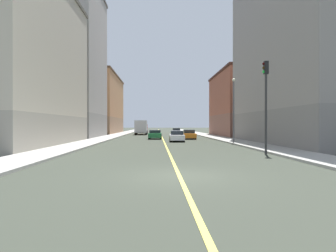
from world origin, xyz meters
TOP-DOWN VIEW (x-y plane):
  - ground_plane at (0.00, 0.00)m, footprint 400.00×400.00m
  - sidewalk_left at (8.65, 49.00)m, footprint 3.11×168.00m
  - sidewalk_right at (-8.65, 49.00)m, footprint 3.11×168.00m
  - lane_center_stripe at (0.00, 49.00)m, footprint 0.16×154.00m
  - building_left_near at (14.21, 19.11)m, footprint 8.31×22.96m
  - building_left_mid at (14.21, 40.78)m, footprint 8.31×17.92m
  - building_right_corner at (-14.21, 17.61)m, footprint 8.31×20.56m
  - building_right_midblock at (-14.21, 36.23)m, footprint 8.31×15.20m
  - building_right_distant at (-14.21, 58.62)m, footprint 8.31×24.26m
  - traffic_light_left_near at (6.68, 8.26)m, footprint 0.40×0.32m
  - street_lamp_left_near at (7.69, 20.48)m, footprint 0.36×0.36m
  - car_yellow at (-4.11, 61.64)m, footprint 2.02×4.47m
  - car_silver at (3.56, 54.15)m, footprint 1.92×4.31m
  - car_white at (1.62, 24.41)m, footprint 1.89×4.55m
  - car_orange at (3.81, 30.56)m, footprint 1.92×4.51m
  - car_green at (-1.10, 30.70)m, footprint 1.99×4.07m
  - box_truck at (-4.12, 50.18)m, footprint 2.52×7.82m

SIDE VIEW (x-z plane):
  - ground_plane at x=0.00m, z-range 0.00..0.00m
  - lane_center_stripe at x=0.00m, z-range 0.00..0.01m
  - sidewalk_left at x=8.65m, z-range 0.00..0.15m
  - sidewalk_right at x=-8.65m, z-range 0.00..0.15m
  - car_white at x=1.62m, z-range -0.02..1.30m
  - car_orange at x=3.81m, z-range -0.03..1.32m
  - car_yellow at x=-4.11m, z-range -0.01..1.30m
  - car_green at x=-1.10m, z-range 0.00..1.30m
  - car_silver at x=3.56m, z-range -0.01..1.31m
  - box_truck at x=-4.12m, z-range 0.10..3.05m
  - traffic_light_left_near at x=6.68m, z-range 0.92..7.41m
  - street_lamp_left_near at x=7.69m, z-range 0.90..8.00m
  - building_left_mid at x=14.21m, z-range 0.01..11.58m
  - building_right_distant at x=-14.21m, z-range 0.01..13.82m
  - building_right_corner at x=-14.21m, z-range 0.01..16.66m
  - building_left_near at x=14.21m, z-range 0.01..22.98m
  - building_right_midblock at x=-14.21m, z-range 0.01..24.39m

